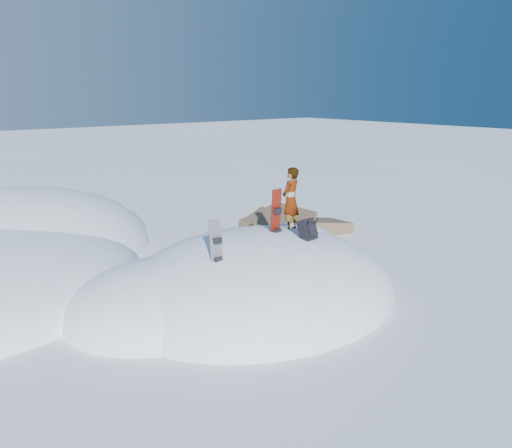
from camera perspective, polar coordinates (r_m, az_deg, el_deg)
ground at (r=12.08m, az=0.17°, el=-8.07°), size 120.00×120.00×0.00m
snow_mound at (r=12.15m, az=-1.18°, el=-7.92°), size 8.00×6.00×3.00m
rock_outcrop at (r=16.51m, az=3.71°, el=-1.67°), size 4.68×4.41×1.68m
snowboard_red at (r=11.88m, az=2.30°, el=0.06°), size 0.33×0.23×1.71m
snowboard_dark at (r=10.37m, az=-4.50°, el=-3.21°), size 0.29×0.23×1.39m
backpack at (r=11.61m, az=5.94°, el=-0.66°), size 0.40×0.49×0.60m
gear_pile at (r=10.24m, az=-6.29°, el=-11.88°), size 0.88×0.75×0.23m
person at (r=12.34m, az=3.99°, el=2.78°), size 0.68×0.55×1.61m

